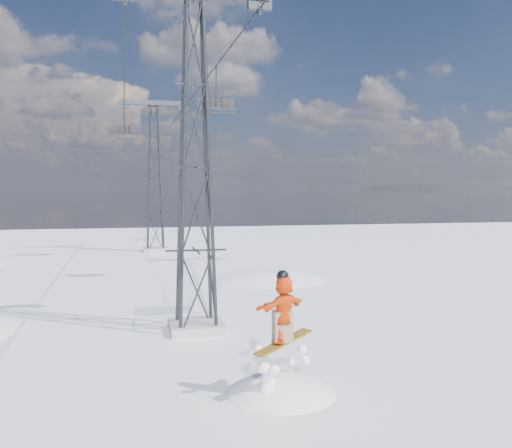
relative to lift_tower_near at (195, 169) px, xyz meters
name	(u,v)px	position (x,y,z in m)	size (l,w,h in m)	color
ground	(207,432)	(-0.80, -8.00, -5.47)	(120.00, 120.00, 0.00)	white
lift_tower_near	(195,169)	(0.00, 0.00, 0.00)	(5.20, 1.80, 11.43)	#999999
lift_tower_far	(155,180)	(0.00, 25.00, 0.00)	(5.20, 1.80, 11.43)	#999999
haul_cables	(167,73)	(0.00, 11.50, 5.38)	(4.46, 51.00, 0.06)	black
lift_chair_mid	(216,105)	(2.20, 9.23, 3.50)	(1.90, 0.55, 2.35)	black
lift_chair_far	(125,131)	(-2.20, 20.46, 3.21)	(2.19, 0.63, 2.71)	black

